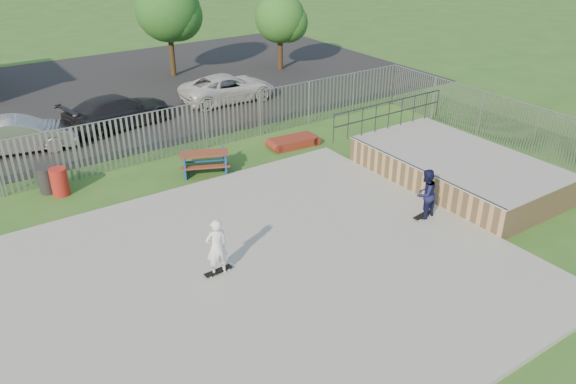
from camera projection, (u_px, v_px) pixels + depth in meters
ground at (240, 285)px, 14.79m from camera, size 120.00×120.00×0.00m
concrete_slab at (240, 283)px, 14.76m from camera, size 15.00×12.00×0.15m
quarter_pipe at (456, 169)px, 20.06m from camera, size 5.50×7.05×2.19m
fence at (195, 180)px, 18.23m from camera, size 26.04×16.02×2.00m
picnic_table at (205, 162)px, 21.04m from camera, size 2.22×2.06×0.75m
funbox at (293, 142)px, 23.36m from camera, size 1.91×1.08×0.37m
trash_bin_red at (60, 182)px, 19.26m from camera, size 0.59×0.59×0.98m
trash_bin_grey at (47, 180)px, 19.44m from camera, size 0.56×0.56×0.93m
parking_lot at (56, 101)px, 28.81m from camera, size 40.00×18.00×0.02m
car_silver at (20, 135)px, 22.60m from camera, size 4.50×2.36×1.41m
car_dark at (118, 111)px, 25.16m from camera, size 5.28×2.96×1.44m
car_white at (228, 88)px, 28.56m from camera, size 4.94×2.37×1.36m
tree_mid at (168, 9)px, 31.53m from camera, size 3.65×3.65×5.64m
tree_right at (280, 18)px, 33.18m from camera, size 2.96×2.96×4.56m
skateboard_a at (423, 216)px, 17.76m from camera, size 0.82×0.32×0.08m
skateboard_b at (218, 272)px, 15.03m from camera, size 0.81×0.25×0.08m
skater_navy at (425, 194)px, 17.41m from camera, size 0.87×0.73×1.63m
skater_white at (217, 247)px, 14.68m from camera, size 0.63×0.45×1.63m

